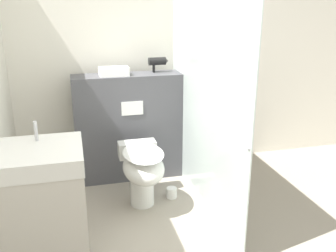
{
  "coord_description": "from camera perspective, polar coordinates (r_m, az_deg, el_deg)",
  "views": [
    {
      "loc": [
        -0.68,
        -1.98,
        1.84
      ],
      "look_at": [
        0.14,
        1.23,
        0.74
      ],
      "focal_mm": 40.0,
      "sensor_mm": 36.0,
      "label": 1
    }
  ],
  "objects": [
    {
      "name": "toilet",
      "position": [
        3.46,
        -3.92,
        -6.55
      ],
      "size": [
        0.37,
        0.68,
        0.58
      ],
      "color": "white",
      "rests_on": "ground_plane"
    },
    {
      "name": "wall_back",
      "position": [
        4.16,
        -4.91,
        10.18
      ],
      "size": [
        8.0,
        0.06,
        2.5
      ],
      "color": "silver",
      "rests_on": "ground_plane"
    },
    {
      "name": "shower_glass",
      "position": [
        3.35,
        5.24,
        3.12
      ],
      "size": [
        0.04,
        1.97,
        1.92
      ],
      "color": "silver",
      "rests_on": "ground_plane"
    },
    {
      "name": "partition_panel",
      "position": [
        4.02,
        -5.72,
        -0.13
      ],
      "size": [
        1.17,
        0.32,
        1.14
      ],
      "color": "#4C4C51",
      "rests_on": "ground_plane"
    },
    {
      "name": "spare_toilet_roll",
      "position": [
        3.74,
        0.56,
        -10.13
      ],
      "size": [
        0.1,
        0.1,
        0.1
      ],
      "color": "white",
      "rests_on": "ground_plane"
    },
    {
      "name": "folded_towel",
      "position": [
        3.82,
        -8.26,
        8.25
      ],
      "size": [
        0.3,
        0.17,
        0.08
      ],
      "color": "white",
      "rests_on": "partition_panel"
    },
    {
      "name": "sink_vanity",
      "position": [
        2.77,
        -18.53,
        -12.27
      ],
      "size": [
        0.6,
        0.55,
        1.08
      ],
      "color": "beige",
      "rests_on": "ground_plane"
    },
    {
      "name": "hair_drier",
      "position": [
        3.96,
        -1.56,
        9.8
      ],
      "size": [
        0.21,
        0.08,
        0.16
      ],
      "color": "black",
      "rests_on": "partition_panel"
    }
  ]
}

